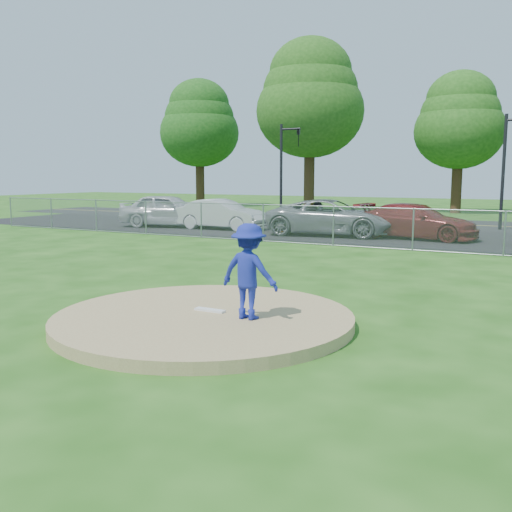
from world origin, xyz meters
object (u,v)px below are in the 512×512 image
Objects in this scene: tree_left at (310,98)px; parked_car_silver at (168,210)px; tree_center at (460,120)px; parked_car_darkred at (416,221)px; traffic_cone at (284,226)px; traffic_signal_left at (285,163)px; parked_car_gray at (332,217)px; tree_far_left at (199,123)px; parked_car_white at (221,214)px; pitcher at (249,271)px.

tree_left is 2.49× the size of parked_car_silver.
parked_car_darkred is at bearing -86.08° from tree_center.
tree_center is 19.92m from traffic_cone.
tree_left is at bearing 103.96° from traffic_signal_left.
parked_car_darkred is (6.03, 0.29, 0.43)m from traffic_cone.
tree_left is 17.15m from parked_car_silver.
tree_center is at bearing -14.50° from parked_car_gray.
tree_far_left is 11.24m from tree_left.
tree_far_left is at bearing 34.87° from parked_car_white.
parked_car_darkred is (11.24, -15.05, -7.49)m from tree_left.
parked_car_gray is at bearing -2.36° from traffic_cone.
traffic_cone is (-6.68, 15.59, -0.71)m from pitcher.
parked_car_white is 5.89m from parked_car_gray.
tree_far_left reaches higher than pitcher.
tree_center is (21.00, 1.00, -0.59)m from tree_far_left.
tree_center is at bearing 2.73° from tree_far_left.
parked_car_gray reaches higher than parked_car_darkred.
tree_center is 34.41m from pitcher.
tree_left reaches higher than traffic_cone.
tree_far_left is 1.09× the size of tree_center.
parked_car_silver is (-3.65, -6.42, -2.50)m from traffic_signal_left.
parked_car_gray is at bearing -72.10° from pitcher.
pitcher is at bearing -68.97° from tree_left.
parked_car_darkred is (3.64, 0.39, -0.06)m from parked_car_gray.
tree_center reaches higher than traffic_signal_left.
traffic_signal_left is at bearing 32.73° from parked_car_gray.
tree_far_left is 6.46× the size of pitcher.
parked_car_gray is at bearing -93.16° from parked_car_white.
tree_far_left is 40.55m from pitcher.
parked_car_darkred is at bearing -33.89° from traffic_signal_left.
tree_center is 5.92× the size of pitcher.
traffic_cone is at bearing -46.92° from tree_far_left.
pitcher is 0.29× the size of parked_car_gray.
tree_far_left is 2.11× the size of parked_car_darkred.
parked_car_silver is (-11.41, -18.42, -5.60)m from tree_center.
parked_car_silver is at bearing 82.85° from parked_car_gray.
parked_car_white is (-3.50, 0.07, 0.43)m from traffic_cone.
parked_car_silver is 0.99× the size of parked_car_darkred.
tree_left reaches higher than parked_car_white.
parked_car_silver is 0.87× the size of parked_car_gray.
tree_far_left is at bearing 140.27° from traffic_signal_left.
tree_center is at bearing 75.35° from traffic_cone.
parked_car_silver is at bearing 98.08° from parked_car_darkred.
traffic_cone is 0.11× the size of parked_car_gray.
traffic_signal_left is at bearing -6.35° from parked_car_white.
pitcher is 2.67× the size of traffic_cone.
traffic_cone is (2.97, -6.33, -3.04)m from traffic_signal_left.
tree_left reaches higher than parked_car_darkred.
parked_car_white is at bearing 97.67° from parked_car_darkred.
traffic_signal_left reaches higher than parked_car_gray.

